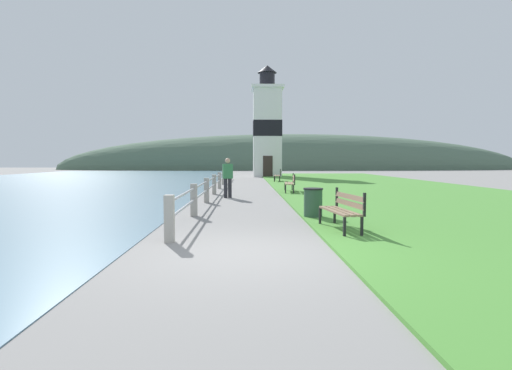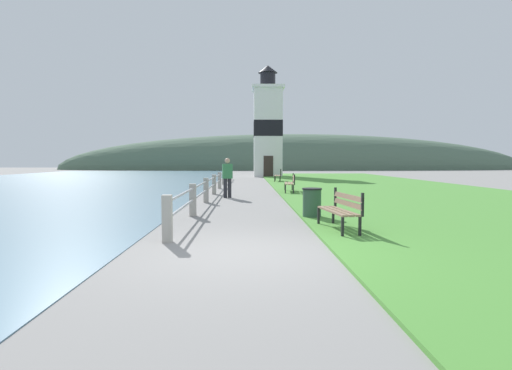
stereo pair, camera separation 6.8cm
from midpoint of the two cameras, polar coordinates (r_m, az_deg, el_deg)
The scene contains 10 objects.
ground_plane at distance 6.94m, azimuth -1.95°, elevation -9.80°, with size 160.00×160.00×0.00m, color gray.
grass_verge at distance 23.64m, azimuth 17.09°, elevation -0.39°, with size 12.00×46.84×0.06m.
seawall_railing at distance 20.61m, azimuth -5.67°, elevation 0.59°, with size 0.18×25.73×0.93m.
park_bench_near at distance 9.14m, azimuth 12.13°, elevation -3.21°, with size 0.68×1.71×0.94m.
park_bench_midway at distance 19.54m, azimuth 4.91°, elevation 0.45°, with size 0.63×2.03×0.94m.
park_bench_far at distance 29.21m, azimuth 3.15°, elevation 1.49°, with size 0.64×1.76×0.94m.
lighthouse at distance 38.97m, azimuth 1.55°, elevation 8.22°, with size 3.07×3.07×10.68m.
person_strolling at distance 16.96m, azimuth -4.18°, elevation 1.24°, with size 0.45×0.31×1.69m.
trash_bin at distance 11.03m, azimuth 7.98°, elevation -2.60°, with size 0.54×0.54×0.84m.
distant_hillside at distance 68.46m, azimuth 5.25°, elevation 2.23°, with size 80.00×16.00×12.00m.
Camera 1 is at (0.03, -6.75, 1.61)m, focal length 28.00 mm.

